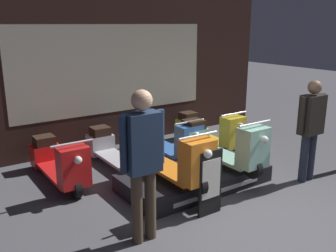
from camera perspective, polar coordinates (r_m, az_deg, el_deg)
The scene contains 12 objects.
ground_plane at distance 4.86m, azimuth 15.16°, elevation -15.00°, with size 30.00×30.00×0.00m, color #4C4C51.
shop_wall_back at distance 7.49m, azimuth -8.30°, elevation 8.96°, with size 7.43×0.09×3.20m.
display_platform at distance 5.81m, azimuth 4.04°, elevation -7.89°, with size 2.25×1.11×0.25m.
scooter_display_left at distance 5.35m, azimuth -0.04°, elevation -4.70°, with size 0.61×1.80×0.83m.
scooter_display_right at distance 5.95m, azimuth 8.04°, elevation -2.75°, with size 0.61×1.80×0.83m.
scooter_backrow_0 at distance 6.10m, azimuth -16.34°, elevation -5.27°, with size 0.61×1.80×0.83m.
scooter_backrow_1 at distance 6.46m, azimuth -7.70°, elevation -3.60°, with size 0.61×1.80×0.83m.
scooter_backrow_2 at distance 6.96m, azimuth -0.16°, elevation -2.07°, with size 0.61×1.80×0.83m.
scooter_backrow_3 at distance 7.56m, azimuth 6.27°, elevation -0.73°, with size 0.61×1.80×0.83m.
person_left_browsing at distance 4.09m, azimuth -3.86°, elevation -4.55°, with size 0.55×0.23×1.76m.
person_right_browsing at distance 6.13m, azimuth 20.95°, elevation 0.29°, with size 0.55×0.22×1.60m.
price_sign_board at distance 4.87m, azimuth 6.45°, elevation -8.61°, with size 0.36×0.04×0.88m.
Camera 1 is at (-3.30, -2.63, 2.42)m, focal length 40.00 mm.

